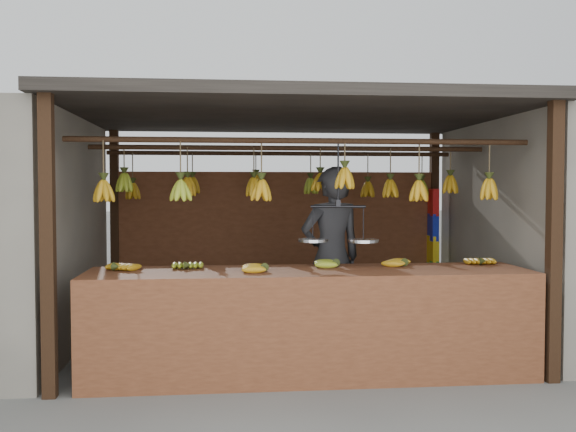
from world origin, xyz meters
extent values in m
plane|color=#5B5B57|center=(0.00, 0.00, 0.00)|extent=(80.00, 80.00, 0.00)
cube|color=black|center=(-2.00, -1.50, 1.15)|extent=(0.10, 0.10, 2.30)
cube|color=black|center=(2.00, -1.50, 1.15)|extent=(0.10, 0.10, 2.30)
cube|color=black|center=(-2.00, 1.50, 1.15)|extent=(0.10, 0.10, 2.30)
cube|color=black|center=(2.00, 1.50, 1.15)|extent=(0.10, 0.10, 2.30)
cube|color=black|center=(0.00, 0.00, 2.35)|extent=(4.30, 3.30, 0.10)
cylinder|color=black|center=(0.00, -1.00, 2.00)|extent=(4.00, 0.05, 0.05)
cylinder|color=black|center=(0.00, 0.00, 2.00)|extent=(4.00, 0.05, 0.05)
cylinder|color=black|center=(0.00, 1.00, 2.00)|extent=(4.00, 0.05, 0.05)
cube|color=brown|center=(0.00, 1.50, 0.90)|extent=(4.00, 0.06, 1.80)
cube|color=brown|center=(0.04, -1.10, 0.86)|extent=(3.75, 0.83, 0.08)
cube|color=brown|center=(0.04, -1.52, 0.45)|extent=(3.75, 0.04, 0.90)
cube|color=black|center=(-1.73, -1.47, 0.41)|extent=(0.07, 0.07, 0.82)
cube|color=black|center=(1.82, -1.47, 0.41)|extent=(0.07, 0.07, 0.82)
cube|color=black|center=(-1.73, -0.73, 0.41)|extent=(0.07, 0.07, 0.82)
cube|color=black|center=(1.82, -0.73, 0.41)|extent=(0.07, 0.07, 0.82)
ellipsoid|color=#BC8514|center=(-1.57, -1.04, 0.93)|extent=(0.27, 0.30, 0.06)
ellipsoid|color=#92A523|center=(-0.99, -0.99, 0.93)|extent=(0.19, 0.24, 0.06)
ellipsoid|color=#BC8514|center=(-0.34, -1.16, 0.93)|extent=(0.25, 0.19, 0.06)
ellipsoid|color=#92A523|center=(0.30, -0.91, 0.93)|extent=(0.26, 0.21, 0.06)
ellipsoid|color=#BC8514|center=(0.93, -0.93, 0.93)|extent=(0.30, 0.28, 0.06)
ellipsoid|color=#BC8514|center=(1.64, -0.94, 0.93)|extent=(0.19, 0.25, 0.06)
ellipsoid|color=#BC8514|center=(-1.67, -1.02, 1.57)|extent=(0.16, 0.16, 0.28)
ellipsoid|color=#92A523|center=(-1.04, -1.01, 1.58)|extent=(0.16, 0.16, 0.28)
ellipsoid|color=#BC8514|center=(-0.36, -0.97, 1.58)|extent=(0.16, 0.16, 0.28)
ellipsoid|color=#BC8514|center=(0.36, -1.01, 1.68)|extent=(0.16, 0.16, 0.28)
ellipsoid|color=#BC8514|center=(1.04, -0.95, 1.57)|extent=(0.16, 0.16, 0.28)
ellipsoid|color=#BC8514|center=(1.66, -1.00, 1.58)|extent=(0.16, 0.16, 0.28)
ellipsoid|color=#92A523|center=(-1.66, 0.01, 1.65)|extent=(0.16, 0.16, 0.28)
ellipsoid|color=#BC8514|center=(-1.04, -0.03, 1.61)|extent=(0.16, 0.16, 0.28)
ellipsoid|color=#BC8514|center=(-0.38, -0.05, 1.61)|extent=(0.16, 0.16, 0.28)
ellipsoid|color=#BC8514|center=(0.29, -0.05, 1.66)|extent=(0.16, 0.16, 0.28)
ellipsoid|color=#BC8514|center=(1.02, -0.04, 1.59)|extent=(0.16, 0.16, 0.28)
ellipsoid|color=#BC8514|center=(1.67, 0.01, 1.63)|extent=(0.16, 0.16, 0.28)
ellipsoid|color=#BC8514|center=(-1.71, 0.96, 1.56)|extent=(0.16, 0.16, 0.28)
ellipsoid|color=#BC8514|center=(-1.03, 0.95, 1.63)|extent=(0.16, 0.16, 0.28)
ellipsoid|color=#BC8514|center=(-0.31, 1.00, 1.66)|extent=(0.16, 0.16, 0.28)
ellipsoid|color=#92A523|center=(0.33, 0.97, 1.62)|extent=(0.16, 0.16, 0.28)
ellipsoid|color=#BC8514|center=(1.01, 0.95, 1.58)|extent=(0.16, 0.16, 0.28)
ellipsoid|color=#92A523|center=(1.68, 1.00, 1.60)|extent=(0.16, 0.16, 0.28)
cylinder|color=black|center=(0.30, -1.00, 1.72)|extent=(0.02, 0.02, 0.57)
cylinder|color=black|center=(0.30, -1.00, 1.43)|extent=(0.47, 0.13, 0.02)
cylinder|color=silver|center=(0.09, -0.95, 1.13)|extent=(0.26, 0.26, 0.02)
cylinder|color=silver|center=(0.52, -1.05, 1.13)|extent=(0.26, 0.26, 0.02)
imported|color=#262628|center=(0.39, -0.14, 0.90)|extent=(0.76, 0.61, 1.81)
cube|color=red|center=(1.94, 1.35, 1.42)|extent=(0.08, 0.26, 0.34)
cube|color=#1426BF|center=(1.94, 1.35, 1.11)|extent=(0.08, 0.26, 0.34)
cube|color=yellow|center=(1.94, 1.35, 0.83)|extent=(0.08, 0.26, 0.34)
cube|color=#199926|center=(1.94, 1.35, 0.52)|extent=(0.08, 0.26, 0.34)
camera|label=1|loc=(-0.68, -6.47, 1.59)|focal=40.00mm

